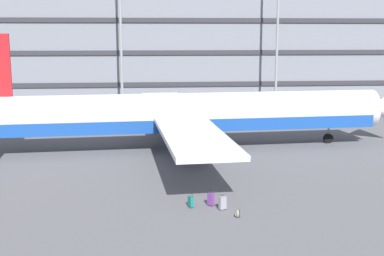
% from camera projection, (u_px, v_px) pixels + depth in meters
% --- Properties ---
extents(ground_plane, '(600.00, 600.00, 0.00)m').
position_uv_depth(ground_plane, '(239.00, 147.00, 46.77)').
color(ground_plane, '#5B5B60').
extents(terminal_structure, '(132.73, 21.80, 19.58)m').
position_uv_depth(terminal_structure, '(195.00, 36.00, 89.13)').
color(terminal_structure, slate).
rests_on(terminal_structure, ground_plane).
extents(airliner, '(41.17, 33.45, 10.23)m').
position_uv_depth(airliner, '(183.00, 114.00, 45.71)').
color(airliner, silver).
rests_on(airliner, ground_plane).
extents(light_mast_left, '(1.80, 0.50, 24.97)m').
position_uv_depth(light_mast_left, '(120.00, 4.00, 70.18)').
color(light_mast_left, gray).
rests_on(light_mast_left, ground_plane).
extents(light_mast_center_left, '(1.80, 0.50, 25.28)m').
position_uv_depth(light_mast_center_left, '(278.00, 4.00, 72.01)').
color(light_mast_center_left, gray).
rests_on(light_mast_center_left, ground_plane).
extents(suitcase_navy, '(0.34, 0.45, 0.86)m').
position_uv_depth(suitcase_navy, '(191.00, 202.00, 30.38)').
color(suitcase_navy, '#147266').
rests_on(suitcase_navy, ground_plane).
extents(suitcase_upright, '(0.43, 0.44, 1.00)m').
position_uv_depth(suitcase_upright, '(211.00, 199.00, 30.67)').
color(suitcase_upright, '#72388C').
rests_on(suitcase_upright, ground_plane).
extents(suitcase_teal, '(0.47, 0.38, 0.90)m').
position_uv_depth(suitcase_teal, '(223.00, 203.00, 29.95)').
color(suitcase_teal, gray).
rests_on(suitcase_teal, ground_plane).
extents(backpack_silver, '(0.33, 0.37, 0.50)m').
position_uv_depth(backpack_silver, '(237.00, 214.00, 28.75)').
color(backpack_silver, gray).
rests_on(backpack_silver, ground_plane).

